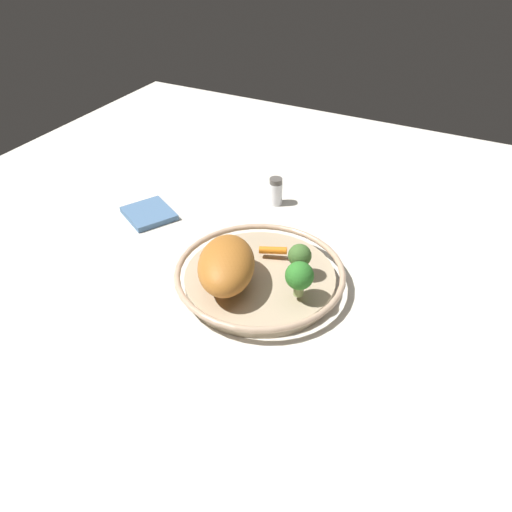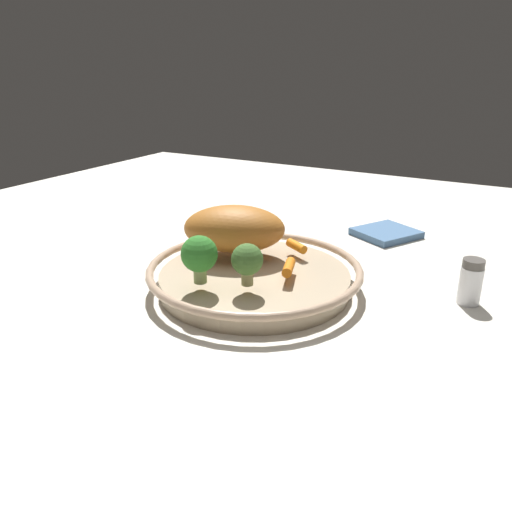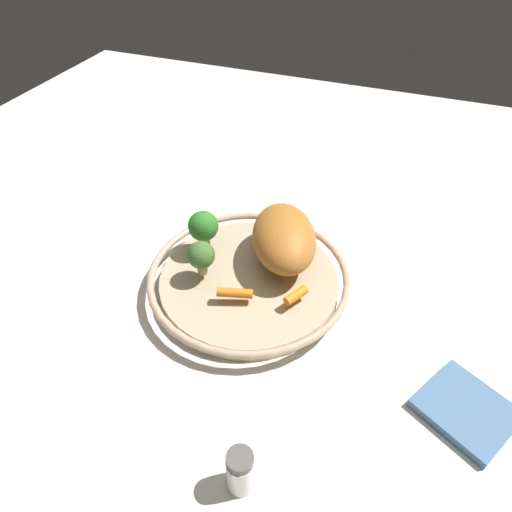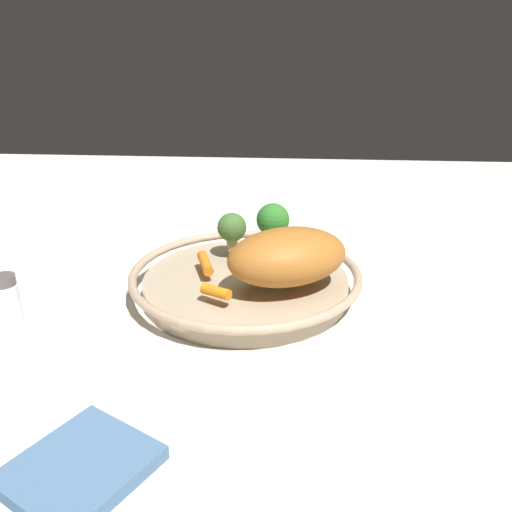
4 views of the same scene
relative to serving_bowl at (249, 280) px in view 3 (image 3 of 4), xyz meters
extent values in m
plane|color=silver|center=(0.00, 0.00, -0.02)|extent=(1.89, 1.89, 0.00)
cylinder|color=tan|center=(0.00, 0.00, -0.01)|extent=(0.30, 0.30, 0.03)
torus|color=tan|center=(0.00, 0.00, 0.01)|extent=(0.34, 0.34, 0.01)
ellipsoid|color=#B06827|center=(-0.06, 0.04, 0.06)|extent=(0.20, 0.17, 0.08)
cylinder|color=orange|center=(0.06, 0.00, 0.03)|extent=(0.03, 0.06, 0.02)
cylinder|color=orange|center=(0.03, 0.09, 0.03)|extent=(0.04, 0.03, 0.02)
cylinder|color=tan|center=(0.03, -0.07, 0.03)|extent=(0.02, 0.02, 0.02)
sphere|color=#41692E|center=(0.03, -0.07, 0.06)|extent=(0.05, 0.05, 0.05)
cylinder|color=#94AC66|center=(-0.03, -0.10, 0.03)|extent=(0.02, 0.02, 0.02)
sphere|color=#2F7929|center=(-0.03, -0.10, 0.06)|extent=(0.05, 0.05, 0.05)
cylinder|color=white|center=(0.30, 0.11, 0.01)|extent=(0.03, 0.03, 0.06)
cylinder|color=#56514C|center=(0.30, 0.11, 0.04)|extent=(0.03, 0.03, 0.01)
cube|color=#4C7099|center=(0.11, 0.36, -0.01)|extent=(0.15, 0.15, 0.01)
camera|label=1|loc=(-0.71, -0.35, 0.64)|focal=35.98mm
camera|label=2|loc=(0.36, -0.64, 0.32)|focal=35.65mm
camera|label=3|loc=(0.51, 0.21, 0.55)|focal=32.31mm
camera|label=4|loc=(-0.07, 0.69, 0.33)|focal=36.75mm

